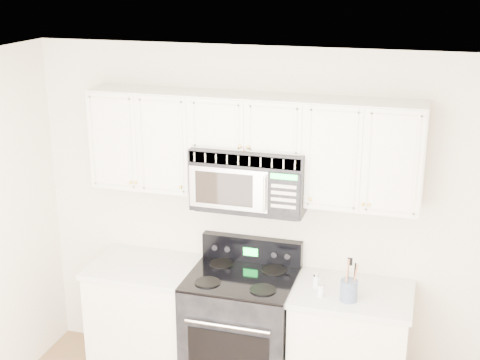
% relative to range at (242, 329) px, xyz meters
% --- Properties ---
extents(room, '(3.51, 3.51, 2.61)m').
position_rel_range_xyz_m(room, '(0.02, -1.42, 0.82)').
color(room, brown).
rests_on(room, ground).
extents(base_cabinet_left, '(0.86, 0.65, 0.92)m').
position_rel_range_xyz_m(base_cabinet_left, '(-0.78, 0.02, -0.06)').
color(base_cabinet_left, silver).
rests_on(base_cabinet_left, ground).
extents(base_cabinet_right, '(0.86, 0.65, 0.92)m').
position_rel_range_xyz_m(base_cabinet_right, '(0.82, 0.02, -0.06)').
color(base_cabinet_right, silver).
rests_on(base_cabinet_right, ground).
extents(range, '(0.79, 0.72, 1.13)m').
position_rel_range_xyz_m(range, '(0.00, 0.00, 0.00)').
color(range, black).
rests_on(range, ground).
extents(upper_cabinets, '(2.44, 0.37, 0.75)m').
position_rel_range_xyz_m(upper_cabinets, '(0.02, 0.17, 1.45)').
color(upper_cabinets, silver).
rests_on(upper_cabinets, ground).
extents(microwave, '(0.82, 0.46, 0.45)m').
position_rel_range_xyz_m(microwave, '(0.04, 0.12, 1.19)').
color(microwave, black).
rests_on(microwave, ground).
extents(utensil_crock, '(0.12, 0.12, 0.32)m').
position_rel_range_xyz_m(utensil_crock, '(0.81, -0.12, 0.52)').
color(utensil_crock, slate).
rests_on(utensil_crock, base_cabinet_right).
extents(shaker_salt, '(0.05, 0.05, 0.11)m').
position_rel_range_xyz_m(shaker_salt, '(0.62, -0.13, 0.49)').
color(shaker_salt, silver).
rests_on(shaker_salt, base_cabinet_right).
extents(shaker_pepper, '(0.05, 0.05, 0.11)m').
position_rel_range_xyz_m(shaker_pepper, '(0.56, -0.00, 0.49)').
color(shaker_pepper, silver).
rests_on(shaker_pepper, base_cabinet_right).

